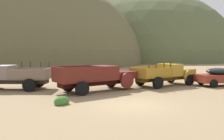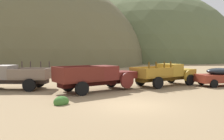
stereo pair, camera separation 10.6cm
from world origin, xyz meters
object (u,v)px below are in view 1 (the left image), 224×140
Objects in this scene: truck_mustard at (168,74)px; car_rust_red at (222,76)px; truck_primer_gray at (6,77)px; truck_oxblood at (102,77)px.

truck_mustard is 4.61m from car_rust_red.
truck_primer_gray is 0.93× the size of truck_oxblood.
truck_mustard reaches higher than car_rust_red.
truck_mustard is at bearing 162.30° from car_rust_red.
truck_mustard is 1.41× the size of car_rust_red.
truck_primer_gray reaches higher than car_rust_red.
truck_mustard is (13.44, -1.31, -0.01)m from truck_primer_gray.
truck_oxblood is at bearing -178.67° from car_rust_red.
truck_oxblood is 10.70m from car_rust_red.
car_rust_red is at bearing -21.53° from truck_oxblood.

